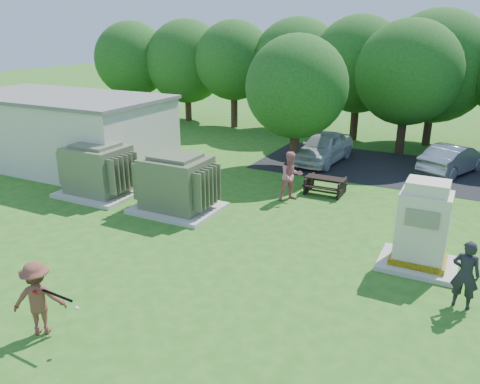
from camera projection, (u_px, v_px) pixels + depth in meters
The scene contains 14 objects.
ground at pixel (169, 285), 12.02m from camera, with size 120.00×120.00×0.00m, color #2D6619.
service_building at pixel (62, 132), 22.10m from camera, with size 10.00×5.00×3.20m, color beige.
service_building_roof at pixel (57, 96), 21.54m from camera, with size 10.20×5.20×0.15m, color slate.
transformer_left at pixel (98, 171), 18.27m from camera, with size 3.00×2.40×2.07m.
transformer_right at pixel (177, 185), 16.68m from camera, with size 3.00×2.40×2.07m.
generator_cabinet at pixel (422, 230), 12.65m from camera, with size 2.04×1.67×2.49m.
picnic_table at pixel (325, 184), 18.57m from camera, with size 1.56×1.17×0.67m.
batter at pixel (38, 298), 9.92m from camera, with size 1.09×0.62×1.68m, color brown.
person_by_generator at pixel (465, 274), 10.85m from camera, with size 0.62×0.41×1.70m, color black.
person_at_picnic at pixel (291, 176), 17.72m from camera, with size 0.92×0.72×1.90m, color #CB6B75.
car_white at pixel (324, 147), 22.87m from camera, with size 1.75×4.36×1.48m, color silver.
car_silver_a at pixel (453, 159), 21.16m from camera, with size 1.41×4.05×1.33m, color #A1A1A5.
batting_equipment at pixel (56, 297), 9.55m from camera, with size 1.11×0.27×0.30m.
tree_row at pixel (390, 69), 25.43m from camera, with size 41.30×13.30×7.30m.
Camera 1 is at (6.42, -8.56, 6.26)m, focal length 35.00 mm.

